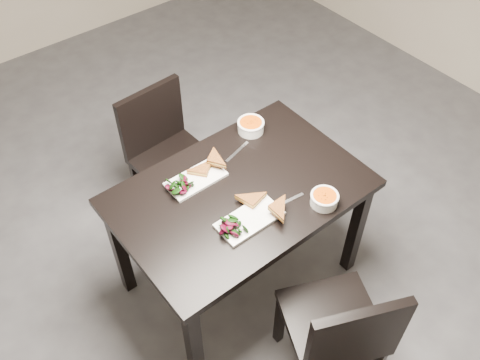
{
  "coord_description": "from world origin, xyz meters",
  "views": [
    {
      "loc": [
        -1.12,
        -1.76,
        2.62
      ],
      "look_at": [
        -0.08,
        -0.45,
        0.82
      ],
      "focal_mm": 39.12,
      "sensor_mm": 36.0,
      "label": 1
    }
  ],
  "objects_px": {
    "chair_near": "(340,331)",
    "plate_near": "(250,219)",
    "chair_far": "(166,148)",
    "soup_bowl_far": "(251,126)",
    "table": "(240,203)",
    "plate_far": "(196,179)",
    "soup_bowl_near": "(324,198)"
  },
  "relations": [
    {
      "from": "table",
      "to": "chair_far",
      "type": "height_order",
      "value": "chair_far"
    },
    {
      "from": "chair_near",
      "to": "plate_near",
      "type": "bearing_deg",
      "value": 119.49
    },
    {
      "from": "table",
      "to": "plate_near",
      "type": "distance_m",
      "value": 0.22
    },
    {
      "from": "chair_near",
      "to": "plate_far",
      "type": "bearing_deg",
      "value": 120.16
    },
    {
      "from": "plate_near",
      "to": "soup_bowl_near",
      "type": "distance_m",
      "value": 0.37
    },
    {
      "from": "plate_far",
      "to": "soup_bowl_near",
      "type": "bearing_deg",
      "value": -52.04
    },
    {
      "from": "plate_far",
      "to": "soup_bowl_far",
      "type": "bearing_deg",
      "value": 14.54
    },
    {
      "from": "plate_near",
      "to": "plate_far",
      "type": "xyz_separation_m",
      "value": [
        -0.05,
        0.36,
        -0.0
      ]
    },
    {
      "from": "table",
      "to": "chair_near",
      "type": "height_order",
      "value": "chair_near"
    },
    {
      "from": "chair_far",
      "to": "plate_near",
      "type": "height_order",
      "value": "chair_far"
    },
    {
      "from": "soup_bowl_near",
      "to": "soup_bowl_far",
      "type": "relative_size",
      "value": 0.92
    },
    {
      "from": "table",
      "to": "chair_near",
      "type": "xyz_separation_m",
      "value": [
        -0.02,
        -0.74,
        -0.17
      ]
    },
    {
      "from": "table",
      "to": "plate_far",
      "type": "xyz_separation_m",
      "value": [
        -0.13,
        0.18,
        0.11
      ]
    },
    {
      "from": "plate_far",
      "to": "chair_near",
      "type": "bearing_deg",
      "value": -83.52
    },
    {
      "from": "soup_bowl_far",
      "to": "plate_near",
      "type": "bearing_deg",
      "value": -129.78
    },
    {
      "from": "chair_near",
      "to": "soup_bowl_far",
      "type": "bearing_deg",
      "value": 95.87
    },
    {
      "from": "soup_bowl_near",
      "to": "plate_far",
      "type": "distance_m",
      "value": 0.63
    },
    {
      "from": "table",
      "to": "soup_bowl_far",
      "type": "relative_size",
      "value": 8.27
    },
    {
      "from": "table",
      "to": "chair_near",
      "type": "relative_size",
      "value": 1.41
    },
    {
      "from": "plate_near",
      "to": "soup_bowl_far",
      "type": "xyz_separation_m",
      "value": [
        0.39,
        0.47,
        0.03
      ]
    },
    {
      "from": "table",
      "to": "plate_near",
      "type": "height_order",
      "value": "plate_near"
    },
    {
      "from": "chair_far",
      "to": "soup_bowl_far",
      "type": "xyz_separation_m",
      "value": [
        0.3,
        -0.42,
        0.3
      ]
    },
    {
      "from": "plate_near",
      "to": "chair_far",
      "type": "bearing_deg",
      "value": 84.26
    },
    {
      "from": "soup_bowl_near",
      "to": "table",
      "type": "bearing_deg",
      "value": 129.46
    },
    {
      "from": "chair_near",
      "to": "plate_near",
      "type": "distance_m",
      "value": 0.63
    },
    {
      "from": "chair_far",
      "to": "table",
      "type": "bearing_deg",
      "value": -94.1
    },
    {
      "from": "chair_near",
      "to": "chair_far",
      "type": "distance_m",
      "value": 1.46
    },
    {
      "from": "soup_bowl_far",
      "to": "table",
      "type": "bearing_deg",
      "value": -136.16
    },
    {
      "from": "chair_far",
      "to": "plate_far",
      "type": "xyz_separation_m",
      "value": [
        -0.14,
        -0.53,
        0.27
      ]
    },
    {
      "from": "table",
      "to": "soup_bowl_near",
      "type": "bearing_deg",
      "value": -50.54
    },
    {
      "from": "chair_far",
      "to": "soup_bowl_far",
      "type": "relative_size",
      "value": 5.86
    },
    {
      "from": "soup_bowl_near",
      "to": "plate_far",
      "type": "relative_size",
      "value": 0.46
    }
  ]
}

